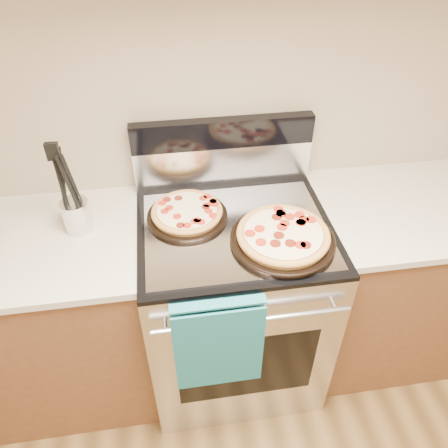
{
  "coord_description": "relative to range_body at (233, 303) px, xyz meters",
  "views": [
    {
      "loc": [
        -0.24,
        0.36,
        2.02
      ],
      "look_at": [
        -0.06,
        1.55,
        1.02
      ],
      "focal_mm": 35.0,
      "sensor_mm": 36.0,
      "label": 1
    }
  ],
  "objects": [
    {
      "name": "wall_back",
      "position": [
        0.0,
        0.35,
        0.9
      ],
      "size": [
        4.0,
        0.0,
        4.0
      ],
      "primitive_type": "plane",
      "rotation": [
        1.57,
        0.0,
        0.0
      ],
      "color": "tan",
      "rests_on": "ground"
    },
    {
      "name": "range_body",
      "position": [
        0.0,
        0.0,
        0.0
      ],
      "size": [
        0.76,
        0.68,
        0.9
      ],
      "primitive_type": "cube",
      "color": "#B7B7BC",
      "rests_on": "ground"
    },
    {
      "name": "oven_window",
      "position": [
        0.0,
        -0.34,
        0.0
      ],
      "size": [
        0.56,
        0.01,
        0.4
      ],
      "primitive_type": "cube",
      "color": "black",
      "rests_on": "range_body"
    },
    {
      "name": "cooktop",
      "position": [
        0.0,
        0.0,
        0.46
      ],
      "size": [
        0.76,
        0.68,
        0.02
      ],
      "primitive_type": "cube",
      "color": "black",
      "rests_on": "range_body"
    },
    {
      "name": "backsplash_lower",
      "position": [
        0.0,
        0.31,
        0.56
      ],
      "size": [
        0.76,
        0.06,
        0.18
      ],
      "primitive_type": "cube",
      "color": "silver",
      "rests_on": "cooktop"
    },
    {
      "name": "backsplash_upper",
      "position": [
        0.0,
        0.31,
        0.71
      ],
      "size": [
        0.76,
        0.06,
        0.12
      ],
      "primitive_type": "cube",
      "color": "black",
      "rests_on": "backsplash_lower"
    },
    {
      "name": "oven_handle",
      "position": [
        0.0,
        -0.38,
        0.35
      ],
      "size": [
        0.7,
        0.03,
        0.03
      ],
      "primitive_type": "cylinder",
      "rotation": [
        0.0,
        1.57,
        0.0
      ],
      "color": "silver",
      "rests_on": "range_body"
    },
    {
      "name": "dish_towel",
      "position": [
        -0.12,
        -0.38,
        0.25
      ],
      "size": [
        0.32,
        0.05,
        0.42
      ],
      "primitive_type": null,
      "color": "navy",
      "rests_on": "oven_handle"
    },
    {
      "name": "foil_sheet",
      "position": [
        0.0,
        -0.03,
        0.47
      ],
      "size": [
        0.7,
        0.55,
        0.01
      ],
      "primitive_type": "cube",
      "color": "gray",
      "rests_on": "cooktop"
    },
    {
      "name": "cabinet_left",
      "position": [
        -0.88,
        0.03,
        -0.01
      ],
      "size": [
        1.0,
        0.62,
        0.88
      ],
      "primitive_type": "cube",
      "color": "brown",
      "rests_on": "ground"
    },
    {
      "name": "countertop_left",
      "position": [
        -0.88,
        0.03,
        0.45
      ],
      "size": [
        1.02,
        0.64,
        0.03
      ],
      "primitive_type": "cube",
      "color": "beige",
      "rests_on": "cabinet_left"
    },
    {
      "name": "cabinet_right",
      "position": [
        0.88,
        0.03,
        -0.01
      ],
      "size": [
        1.0,
        0.62,
        0.88
      ],
      "primitive_type": "cube",
      "color": "brown",
      "rests_on": "ground"
    },
    {
      "name": "countertop_right",
      "position": [
        0.88,
        0.03,
        0.45
      ],
      "size": [
        1.02,
        0.64,
        0.03
      ],
      "primitive_type": "cube",
      "color": "beige",
      "rests_on": "cabinet_right"
    },
    {
      "name": "pepperoni_pizza_back",
      "position": [
        -0.18,
        0.07,
        0.5
      ],
      "size": [
        0.35,
        0.35,
        0.04
      ],
      "primitive_type": null,
      "rotation": [
        0.0,
        0.0,
        -0.13
      ],
      "color": "#AC6D34",
      "rests_on": "foil_sheet"
    },
    {
      "name": "pepperoni_pizza_front",
      "position": [
        0.16,
        -0.13,
        0.5
      ],
      "size": [
        0.51,
        0.51,
        0.05
      ],
      "primitive_type": null,
      "rotation": [
        0.0,
        0.0,
        -0.41
      ],
      "color": "#AC6D34",
      "rests_on": "foil_sheet"
    },
    {
      "name": "utensil_crock",
      "position": [
        -0.6,
        0.08,
        0.53
      ],
      "size": [
        0.13,
        0.13,
        0.13
      ],
      "primitive_type": "cylinder",
      "rotation": [
        0.0,
        0.0,
        -0.32
      ],
      "color": "silver",
      "rests_on": "countertop_left"
    }
  ]
}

